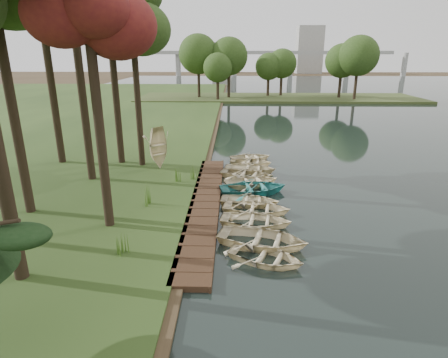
{
  "coord_description": "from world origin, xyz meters",
  "views": [
    {
      "loc": [
        -0.07,
        -19.14,
        8.07
      ],
      "look_at": [
        -0.56,
        0.1,
        1.54
      ],
      "focal_mm": 30.0,
      "sensor_mm": 36.0,
      "label": 1
    }
  ],
  "objects_px": {
    "boardwalk": "(205,203)",
    "rowboat_2": "(256,219)",
    "rowboat_0": "(266,255)",
    "rowboat_1": "(262,237)",
    "stored_rowboat": "(159,164)"
  },
  "relations": [
    {
      "from": "boardwalk",
      "to": "rowboat_2",
      "type": "bearing_deg",
      "value": -44.35
    },
    {
      "from": "rowboat_1",
      "to": "rowboat_2",
      "type": "xyz_separation_m",
      "value": [
        -0.18,
        1.97,
        -0.05
      ]
    },
    {
      "from": "rowboat_0",
      "to": "rowboat_1",
      "type": "xyz_separation_m",
      "value": [
        -0.04,
        1.35,
        0.09
      ]
    },
    {
      "from": "boardwalk",
      "to": "stored_rowboat",
      "type": "distance_m",
      "value": 7.01
    },
    {
      "from": "boardwalk",
      "to": "rowboat_0",
      "type": "distance_m",
      "value": 6.57
    },
    {
      "from": "rowboat_0",
      "to": "rowboat_1",
      "type": "relative_size",
      "value": 0.78
    },
    {
      "from": "rowboat_1",
      "to": "stored_rowboat",
      "type": "bearing_deg",
      "value": 47.39
    },
    {
      "from": "rowboat_0",
      "to": "rowboat_1",
      "type": "bearing_deg",
      "value": 24.92
    },
    {
      "from": "rowboat_1",
      "to": "stored_rowboat",
      "type": "relative_size",
      "value": 1.33
    },
    {
      "from": "rowboat_2",
      "to": "stored_rowboat",
      "type": "xyz_separation_m",
      "value": [
        -6.33,
        8.54,
        0.2
      ]
    },
    {
      "from": "boardwalk",
      "to": "rowboat_0",
      "type": "height_order",
      "value": "rowboat_0"
    },
    {
      "from": "rowboat_1",
      "to": "rowboat_2",
      "type": "distance_m",
      "value": 1.98
    },
    {
      "from": "rowboat_0",
      "to": "rowboat_2",
      "type": "xyz_separation_m",
      "value": [
        -0.22,
        3.32,
        0.04
      ]
    },
    {
      "from": "rowboat_0",
      "to": "rowboat_1",
      "type": "height_order",
      "value": "rowboat_1"
    },
    {
      "from": "rowboat_0",
      "to": "boardwalk",
      "type": "bearing_deg",
      "value": 49.07
    }
  ]
}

